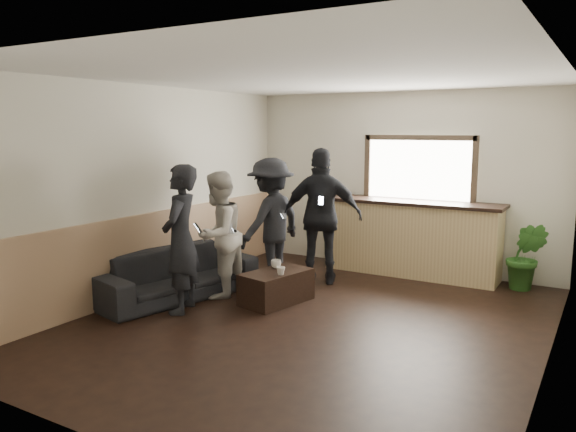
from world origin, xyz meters
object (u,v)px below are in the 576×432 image
Objects in this scene: bar_counter at (412,233)px; person_c at (271,221)px; potted_plant at (526,256)px; person_a at (181,239)px; person_b at (218,235)px; cup_a at (276,264)px; person_d at (322,216)px; cup_b at (281,271)px; sofa at (176,274)px; coffee_table at (276,287)px.

bar_counter reaches higher than person_c.
bar_counter reaches higher than potted_plant.
person_a is 1.00× the size of person_c.
potted_plant is at bearing 117.05° from person_b.
cup_a is 0.95m from person_c.
person_b is at bearing 31.56° from person_d.
person_a is at bearing -141.39° from cup_b.
bar_counter is 1.53m from person_d.
potted_plant is 0.49× the size of person_d.
cup_b is at bearing 84.29° from person_b.
person_c reaches higher than sofa.
person_c is at bearing 151.09° from person_a.
sofa is at bearing -129.95° from bar_counter.
potted_plant is at bearing 39.61° from coffee_table.
person_d reaches higher than person_a.
cup_a is at bearing 105.52° from person_b.
person_b reaches higher than potted_plant.
person_a is (-0.81, -0.88, 0.70)m from coffee_table.
person_c is at bearing 126.53° from cup_a.
person_c is (-0.60, 0.83, 0.70)m from coffee_table.
cup_a is at bearing -143.44° from potted_plant.
person_d is (1.34, 1.61, 0.66)m from sofa.
person_b is (0.45, 0.34, 0.52)m from sofa.
sofa is 1.30× the size of person_b.
person_d reaches higher than cup_a.
sofa is 1.36m from coffee_table.
sofa is 2.36× the size of coffee_table.
potted_plant is 4.24m from person_b.
bar_counter is 1.23× the size of sofa.
bar_counter is 3.66m from person_a.
person_b is (-0.00, 0.74, -0.07)m from person_a.
bar_counter is at bearing 69.31° from cup_b.
person_c is at bearing -157.10° from potted_plant.
sofa is at bearing -159.17° from coffee_table.
sofa is at bearing -18.58° from person_c.
sofa is at bearing -59.68° from person_b.
person_a reaches higher than coffee_table.
person_b is at bearing -178.75° from cup_b.
bar_counter reaches higher than coffee_table.
person_d is at bearing 121.80° from person_c.
bar_counter reaches higher than cup_a.
cup_a is (1.16, 0.64, 0.15)m from sofa.
person_c is (0.21, 0.97, 0.07)m from person_b.
potted_plant is 0.57× the size of person_b.
cup_a is 0.36m from cup_b.
person_a is at bearing -6.95° from person_b.
cup_a is at bearing 56.36° from person_d.
person_c reaches higher than cup_a.
cup_a is at bearing 130.87° from cup_b.
bar_counter is at bearing 65.39° from coffee_table.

